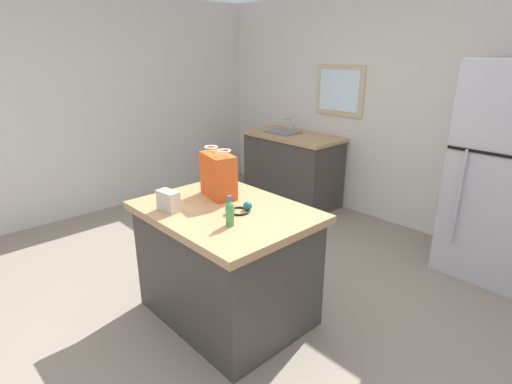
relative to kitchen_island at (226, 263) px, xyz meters
The scene contains 10 objects.
ground 0.44m from the kitchen_island, 24.90° to the right, with size 6.84×6.84×0.00m, color gray.
back_wall 2.71m from the kitchen_island, 89.45° to the left, with size 5.70×0.13×2.55m.
left_wall 2.93m from the kitchen_island, behind, with size 0.10×5.19×2.55m.
kitchen_island is the anchor object (origin of this frame).
refrigerator 2.48m from the kitchen_island, 62.48° to the left, with size 0.77×0.72×1.87m.
sink_counter 2.57m from the kitchen_island, 121.33° to the left, with size 1.26×0.65×1.09m.
shopping_bag 0.66m from the kitchen_island, 151.23° to the left, with size 0.34×0.23×0.38m.
small_box 0.64m from the kitchen_island, 127.28° to the right, with size 0.16×0.09×0.14m, color beige.
bottle 0.60m from the kitchen_island, 32.67° to the right, with size 0.06×0.06×0.20m.
ear_defenders 0.47m from the kitchen_island, 13.45° to the left, with size 0.18×0.20×0.06m.
Camera 1 is at (2.06, -1.64, 1.94)m, focal length 28.46 mm.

